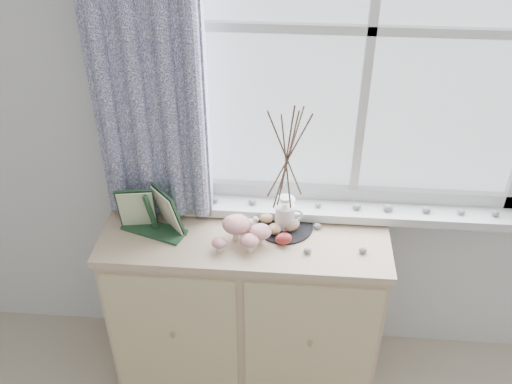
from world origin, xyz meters
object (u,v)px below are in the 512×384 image
botanical_book (150,215)px  twig_pitcher (287,154)px  toadstool_cluster (243,231)px  sideboard (246,306)px

botanical_book → twig_pitcher: bearing=29.3°
botanical_book → twig_pitcher: size_ratio=0.50×
botanical_book → toadstool_cluster: bearing=16.5°
sideboard → toadstool_cluster: (-0.00, -0.05, 0.49)m
toadstool_cluster → twig_pitcher: bearing=35.6°
sideboard → twig_pitcher: size_ratio=1.93×
sideboard → toadstool_cluster: bearing=-91.3°
sideboard → botanical_book: bearing=-174.2°
sideboard → twig_pitcher: 0.80m
sideboard → twig_pitcher: twig_pitcher is taller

